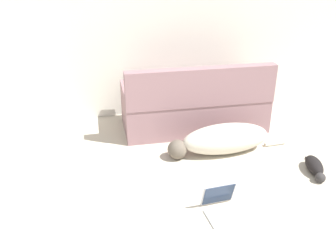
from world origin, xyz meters
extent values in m
cube|color=silver|center=(0.00, 3.72, 1.21)|extent=(7.58, 0.06, 2.42)
cube|color=gray|center=(1.01, 3.11, 0.22)|extent=(1.85, 0.83, 0.44)
cube|color=gray|center=(1.00, 2.77, 0.68)|extent=(1.84, 0.17, 0.47)
cube|color=gray|center=(1.83, 3.10, 0.29)|extent=(0.21, 0.81, 0.58)
cube|color=gray|center=(0.19, 3.13, 0.29)|extent=(0.21, 0.81, 0.58)
ellipsoid|color=beige|center=(1.19, 2.35, 0.18)|extent=(1.06, 0.43, 0.35)
sphere|color=brown|center=(0.60, 2.32, 0.11)|extent=(0.24, 0.24, 0.23)
cylinder|color=beige|center=(1.84, 2.37, 0.02)|extent=(0.26, 0.06, 0.05)
ellipsoid|color=black|center=(1.98, 1.75, 0.07)|extent=(0.25, 0.39, 0.14)
sphere|color=#2D2B2B|center=(1.92, 1.54, 0.05)|extent=(0.13, 0.13, 0.11)
cylinder|color=black|center=(2.03, 1.97, 0.01)|extent=(0.05, 0.09, 0.02)
cube|color=#B7B7BC|center=(0.78, 1.23, 0.01)|extent=(0.33, 0.28, 0.02)
cube|color=#B7B7BC|center=(0.77, 1.39, 0.14)|extent=(0.32, 0.12, 0.25)
cube|color=#23334C|center=(0.77, 1.38, 0.14)|extent=(0.30, 0.10, 0.22)
camera|label=1|loc=(-0.28, -1.28, 2.20)|focal=40.00mm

